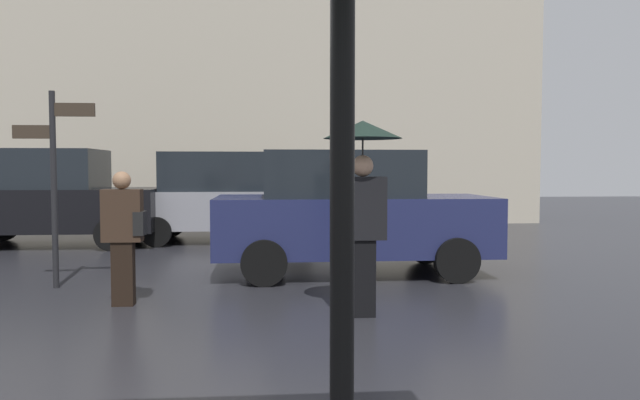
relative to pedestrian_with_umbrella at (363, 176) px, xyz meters
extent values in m
cylinder|color=black|center=(-0.76, -4.50, -0.21)|extent=(0.08, 0.08, 2.66)
cube|color=black|center=(0.00, 0.00, -1.12)|extent=(0.28, 0.18, 0.85)
cube|color=black|center=(0.00, 0.00, -0.35)|extent=(0.51, 0.23, 0.69)
sphere|color=tan|center=(0.00, 0.00, 0.11)|extent=(0.24, 0.24, 0.24)
cylinder|color=black|center=(0.00, 0.00, 0.26)|extent=(0.02, 0.02, 0.30)
cone|color=black|center=(0.00, 0.00, 0.51)|extent=(0.86, 0.86, 0.19)
cube|color=black|center=(-2.75, 0.74, -1.16)|extent=(0.25, 0.16, 0.76)
cube|color=#332319|center=(-2.75, 0.74, -0.47)|extent=(0.46, 0.20, 0.62)
sphere|color=#936B4C|center=(-2.75, 0.74, -0.05)|extent=(0.21, 0.21, 0.21)
cube|color=black|center=(-2.54, 0.74, -0.56)|extent=(0.12, 0.24, 0.28)
cube|color=gray|center=(-1.89, 7.02, -0.82)|extent=(4.54, 1.88, 0.82)
cube|color=black|center=(-2.11, 7.02, 0.02)|extent=(2.50, 1.73, 0.84)
cylinder|color=black|center=(-0.41, 7.96, -1.23)|extent=(0.63, 0.18, 0.63)
cylinder|color=black|center=(-0.41, 6.07, -1.23)|extent=(0.63, 0.18, 0.63)
cylinder|color=black|center=(-3.36, 7.96, -1.23)|extent=(0.63, 0.18, 0.63)
cylinder|color=black|center=(-3.36, 6.07, -1.23)|extent=(0.63, 0.18, 0.63)
cube|color=black|center=(-5.57, 6.51, -0.78)|extent=(4.40, 1.88, 0.88)
cube|color=black|center=(-5.79, 6.51, 0.07)|extent=(2.42, 1.73, 0.82)
cylinder|color=black|center=(-4.14, 7.45, -1.21)|extent=(0.65, 0.18, 0.65)
cylinder|color=black|center=(-4.14, 5.57, -1.21)|extent=(0.65, 0.18, 0.65)
cylinder|color=black|center=(-7.00, 7.45, -1.21)|extent=(0.65, 0.18, 0.65)
cube|color=#1E234C|center=(0.27, 2.66, -0.78)|extent=(4.20, 1.77, 0.87)
cube|color=black|center=(0.06, 2.66, 0.00)|extent=(2.31, 1.63, 0.70)
cylinder|color=black|center=(1.63, 3.55, -1.22)|extent=(0.65, 0.18, 0.65)
cylinder|color=black|center=(1.63, 1.78, -1.22)|extent=(0.65, 0.18, 0.65)
cylinder|color=black|center=(-1.10, 3.55, -1.22)|extent=(0.65, 0.18, 0.65)
cylinder|color=black|center=(-1.10, 1.78, -1.22)|extent=(0.65, 0.18, 0.65)
cylinder|color=black|center=(-3.92, 1.89, -0.21)|extent=(0.08, 0.08, 2.67)
cube|color=#33281E|center=(-3.64, 1.89, 0.88)|extent=(0.56, 0.04, 0.18)
cube|color=#33281E|center=(-4.18, 1.89, 0.58)|extent=(0.52, 0.04, 0.18)
camera|label=1|loc=(-1.00, -6.44, 0.09)|focal=33.51mm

